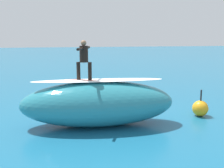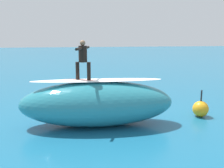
# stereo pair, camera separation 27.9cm
# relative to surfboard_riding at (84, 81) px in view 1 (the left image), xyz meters

# --- Properties ---
(ground_plane) EXTENTS (120.00, 120.00, 0.00)m
(ground_plane) POSITION_rel_surfboard_riding_xyz_m (-1.34, -2.50, -1.99)
(ground_plane) COLOR #196084
(wave_crest) EXTENTS (6.64, 2.47, 1.95)m
(wave_crest) POSITION_rel_surfboard_riding_xyz_m (-0.57, 0.01, -1.02)
(wave_crest) COLOR teal
(wave_crest) RESTS_ON ground_plane
(wave_foam_lip) EXTENTS (5.62, 0.92, 0.08)m
(wave_foam_lip) POSITION_rel_surfboard_riding_xyz_m (-0.57, 0.01, -0.00)
(wave_foam_lip) COLOR white
(wave_foam_lip) RESTS_ON wave_crest
(surfboard_riding) EXTENTS (2.04, 1.15, 0.08)m
(surfboard_riding) POSITION_rel_surfboard_riding_xyz_m (0.00, 0.00, 0.00)
(surfboard_riding) COLOR #E0563D
(surfboard_riding) RESTS_ON wave_crest
(surfer_riding) EXTENTS (0.63, 1.50, 1.65)m
(surfer_riding) POSITION_rel_surfboard_riding_xyz_m (0.00, 0.00, 1.00)
(surfer_riding) COLOR black
(surfer_riding) RESTS_ON surfboard_riding
(surfboard_paddling) EXTENTS (1.94, 0.53, 0.06)m
(surfboard_paddling) POSITION_rel_surfboard_riding_xyz_m (-2.92, -3.70, -1.96)
(surfboard_paddling) COLOR #EAE5C6
(surfboard_paddling) RESTS_ON ground_plane
(surfer_paddling) EXTENTS (1.76, 0.33, 0.32)m
(surfer_paddling) POSITION_rel_surfboard_riding_xyz_m (-2.79, -3.71, -1.79)
(surfer_paddling) COLOR black
(surfer_paddling) RESTS_ON surfboard_paddling
(buoy_marker) EXTENTS (0.76, 0.76, 1.30)m
(buoy_marker) POSITION_rel_surfboard_riding_xyz_m (-5.58, -0.55, -1.61)
(buoy_marker) COLOR orange
(buoy_marker) RESTS_ON ground_plane
(foam_patch_near) EXTENTS (1.07, 1.05, 0.09)m
(foam_patch_near) POSITION_rel_surfboard_riding_xyz_m (0.95, -4.66, -1.94)
(foam_patch_near) COLOR white
(foam_patch_near) RESTS_ON ground_plane
(foam_patch_mid) EXTENTS (1.03, 1.07, 0.12)m
(foam_patch_mid) POSITION_rel_surfboard_riding_xyz_m (-4.58, -4.69, -1.93)
(foam_patch_mid) COLOR white
(foam_patch_mid) RESTS_ON ground_plane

